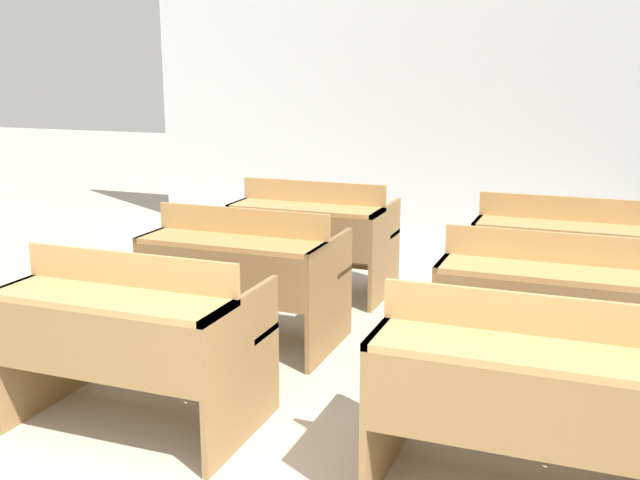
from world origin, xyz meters
TOP-DOWN VIEW (x-y plane):
  - wall_back at (0.00, 6.00)m, footprint 7.31×0.06m
  - bench_front_left at (-1.05, 1.54)m, footprint 1.11×0.72m
  - bench_front_right at (0.70, 1.55)m, footprint 1.11×0.72m
  - bench_second_left at (-1.06, 2.69)m, footprint 1.11×0.72m
  - bench_second_right at (0.71, 2.67)m, footprint 1.11×0.72m
  - bench_third_left at (-1.05, 3.82)m, footprint 1.11×0.72m
  - bench_third_right at (0.71, 3.80)m, footprint 1.11×0.72m
  - schoolbag at (-1.89, 1.62)m, footprint 0.33×0.27m

SIDE VIEW (x-z plane):
  - schoolbag at x=-1.89m, z-range 0.00..0.36m
  - bench_front_left at x=-1.05m, z-range 0.04..0.88m
  - bench_front_right at x=0.70m, z-range 0.04..0.88m
  - bench_second_left at x=-1.06m, z-range 0.04..0.88m
  - bench_second_right at x=0.71m, z-range 0.04..0.88m
  - bench_third_left at x=-1.05m, z-range 0.04..0.88m
  - bench_third_right at x=0.71m, z-range 0.04..0.88m
  - wall_back at x=0.00m, z-range 0.00..3.15m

